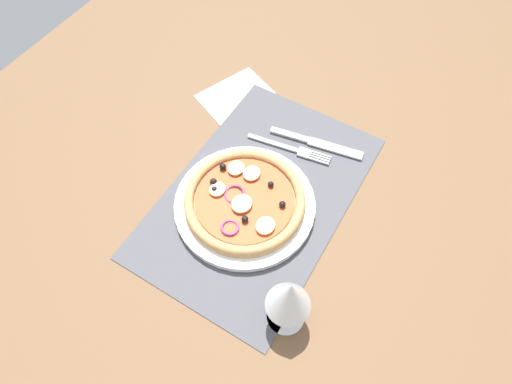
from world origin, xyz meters
The scene contains 8 objects.
ground_plane centered at (0.00, 0.00, -1.20)cm, with size 190.00×140.00×2.40cm, color brown.
placemat centered at (0.00, 0.00, 0.20)cm, with size 50.34×32.24×0.40cm, color #4C4C51.
plate centered at (3.75, -0.90, 1.13)cm, with size 26.69×26.69×1.46cm, color white.
pizza centered at (3.73, -0.95, 2.96)cm, with size 22.71×22.71×2.69cm.
fork centered at (-12.92, 0.59, 0.62)cm, with size 4.38×18.01×0.44cm.
knife centered at (-16.91, 4.07, 0.65)cm, with size 5.14×19.98×0.62cm.
wine_glass centered at (18.04, 15.88, 10.18)cm, with size 7.20×7.20×14.90cm.
napkin centered at (-19.46, -16.72, 0.18)cm, with size 15.44×13.90×0.36cm, color white.
Camera 1 is at (38.50, 22.36, 73.73)cm, focal length 30.94 mm.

